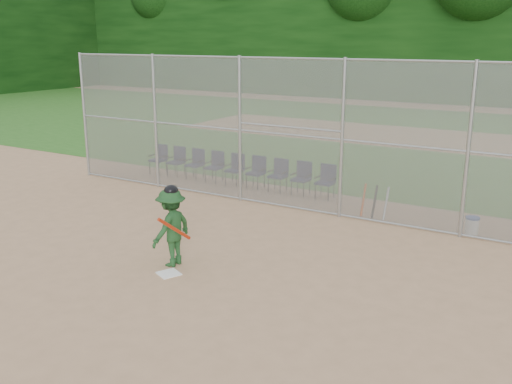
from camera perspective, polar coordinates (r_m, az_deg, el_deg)
The scene contains 18 objects.
ground at distance 11.19m, azimuth -6.62°, elevation -8.34°, with size 100.00×100.00×0.00m, color tan.
grass_strip at distance 27.22m, azimuth 16.98°, elevation 5.12°, with size 100.00×100.00×0.00m, color #29601C.
dirt_patch_far at distance 27.22m, azimuth 16.99°, elevation 5.12°, with size 24.00×24.00×0.00m, color tan.
backstop_fence at distance 14.74m, azimuth 5.00°, elevation 5.83°, with size 16.09×0.09×4.00m.
treeline at distance 28.83m, azimuth 18.88°, elevation 16.49°, with size 81.00×60.00×11.00m.
home_plate at distance 11.33m, azimuth -8.72°, elevation -8.06°, with size 0.39×0.39×0.02m, color white.
batter_at_plate at distance 11.49m, azimuth -8.46°, elevation -3.44°, with size 0.85×1.27×1.68m.
water_cooler at distance 14.29m, azimuth 20.80°, elevation -3.12°, with size 0.32×0.32×0.41m.
spare_bats at distance 14.83m, azimuth 11.77°, elevation -0.95°, with size 0.66×0.37×0.83m.
chair_0 at distance 19.55m, azimuth -9.79°, elevation 3.24°, with size 0.54×0.52×0.96m, color #0F1739, non-canonical shape.
chair_1 at distance 19.07m, azimuth -8.03°, elevation 3.01°, with size 0.54×0.52×0.96m, color #0F1739, non-canonical shape.
chair_2 at distance 18.61m, azimuth -6.18°, elevation 2.77°, with size 0.54×0.52×0.96m, color #0F1739, non-canonical shape.
chair_3 at distance 18.17m, azimuth -4.23°, elevation 2.52°, with size 0.54×0.52×0.96m, color #0F1739, non-canonical shape.
chair_4 at distance 17.75m, azimuth -2.19°, elevation 2.24°, with size 0.54×0.52×0.96m, color #0F1739, non-canonical shape.
chair_5 at distance 17.35m, azimuth -0.06°, elevation 1.96°, with size 0.54×0.52×0.96m, color #0F1739, non-canonical shape.
chair_6 at distance 16.98m, azimuth 2.17°, elevation 1.65°, with size 0.54×0.52×0.96m, color #0F1739, non-canonical shape.
chair_7 at distance 16.64m, azimuth 4.49°, elevation 1.33°, with size 0.54×0.52×0.96m, color #0F1739, non-canonical shape.
chair_8 at distance 16.33m, azimuth 6.90°, elevation 1.00°, with size 0.54×0.52×0.96m, color #0F1739, non-canonical shape.
Camera 1 is at (6.31, -8.11, 4.44)m, focal length 40.00 mm.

